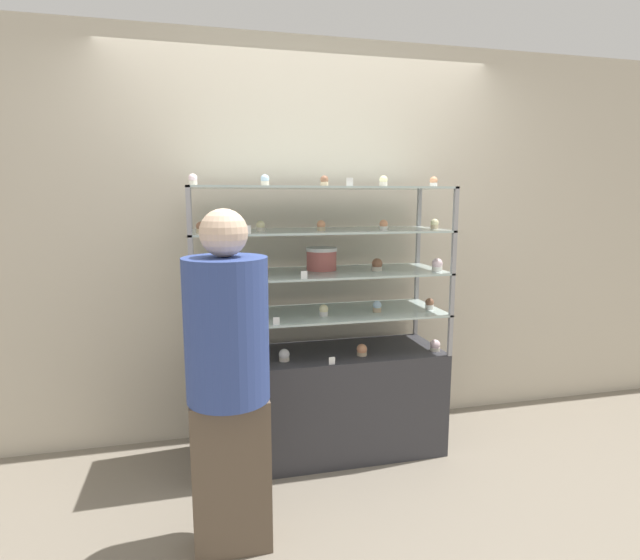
% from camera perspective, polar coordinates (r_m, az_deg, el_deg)
% --- Properties ---
extents(ground_plane, '(20.00, 20.00, 0.00)m').
position_cam_1_polar(ground_plane, '(3.35, 0.00, -18.92)').
color(ground_plane, gray).
extents(back_wall, '(8.00, 0.05, 2.60)m').
position_cam_1_polar(back_wall, '(3.36, -1.64, 4.41)').
color(back_wall, beige).
rests_on(back_wall, ground_plane).
extents(display_base, '(1.51, 0.52, 0.65)m').
position_cam_1_polar(display_base, '(3.21, 0.00, -13.80)').
color(display_base, '#333338').
rests_on(display_base, ground_plane).
extents(display_riser_lower, '(1.51, 0.52, 0.25)m').
position_cam_1_polar(display_riser_lower, '(3.04, 0.00, -3.98)').
color(display_riser_lower, '#99999E').
rests_on(display_riser_lower, display_base).
extents(display_riser_middle, '(1.51, 0.52, 0.25)m').
position_cam_1_polar(display_riser_middle, '(2.99, 0.00, 0.70)').
color(display_riser_middle, '#99999E').
rests_on(display_riser_middle, display_riser_lower).
extents(display_riser_upper, '(1.51, 0.52, 0.25)m').
position_cam_1_polar(display_riser_upper, '(2.96, 0.00, 5.51)').
color(display_riser_upper, '#99999E').
rests_on(display_riser_upper, display_riser_middle).
extents(display_riser_top, '(1.51, 0.52, 0.25)m').
position_cam_1_polar(display_riser_top, '(2.95, 0.00, 10.37)').
color(display_riser_top, '#99999E').
rests_on(display_riser_top, display_riser_upper).
extents(layer_cake_centerpiece, '(0.19, 0.19, 0.14)m').
position_cam_1_polar(layer_cake_centerpiece, '(3.05, 0.17, 2.45)').
color(layer_cake_centerpiece, '#C66660').
rests_on(layer_cake_centerpiece, display_riser_middle).
extents(sheet_cake_frosted, '(0.20, 0.14, 0.06)m').
position_cam_1_polar(sheet_cake_frosted, '(2.92, -8.45, -3.77)').
color(sheet_cake_frosted, brown).
rests_on(sheet_cake_frosted, display_riser_lower).
extents(cupcake_0, '(0.06, 0.06, 0.07)m').
position_cam_1_polar(cupcake_0, '(2.96, -13.00, -8.69)').
color(cupcake_0, white).
rests_on(cupcake_0, display_base).
extents(cupcake_1, '(0.06, 0.06, 0.07)m').
position_cam_1_polar(cupcake_1, '(2.94, -4.11, -8.59)').
color(cupcake_1, beige).
rests_on(cupcake_1, display_base).
extents(cupcake_2, '(0.06, 0.06, 0.07)m').
position_cam_1_polar(cupcake_2, '(3.04, 4.81, -7.99)').
color(cupcake_2, '#CCB28C').
rests_on(cupcake_2, display_base).
extents(cupcake_3, '(0.06, 0.06, 0.07)m').
position_cam_1_polar(cupcake_3, '(3.20, 13.02, -7.32)').
color(cupcake_3, beige).
rests_on(cupcake_3, display_base).
extents(price_tag_0, '(0.04, 0.00, 0.04)m').
position_cam_1_polar(price_tag_0, '(2.88, 1.38, -9.22)').
color(price_tag_0, white).
rests_on(price_tag_0, display_base).
extents(cupcake_4, '(0.05, 0.05, 0.07)m').
position_cam_1_polar(cupcake_4, '(2.88, -13.39, -4.04)').
color(cupcake_4, '#CCB28C').
rests_on(cupcake_4, display_riser_lower).
extents(cupcake_5, '(0.05, 0.05, 0.07)m').
position_cam_1_polar(cupcake_5, '(2.94, 0.34, -3.51)').
color(cupcake_5, white).
rests_on(cupcake_5, display_riser_lower).
extents(cupcake_6, '(0.05, 0.05, 0.07)m').
position_cam_1_polar(cupcake_6, '(3.06, 6.54, -3.03)').
color(cupcake_6, '#CCB28C').
rests_on(cupcake_6, display_riser_lower).
extents(cupcake_7, '(0.05, 0.05, 0.07)m').
position_cam_1_polar(cupcake_7, '(3.20, 12.41, -2.67)').
color(cupcake_7, white).
rests_on(cupcake_7, display_riser_lower).
extents(price_tag_1, '(0.04, 0.00, 0.04)m').
position_cam_1_polar(price_tag_1, '(2.74, -5.01, -4.72)').
color(price_tag_1, white).
rests_on(price_tag_1, display_riser_lower).
extents(cupcake_8, '(0.07, 0.07, 0.08)m').
position_cam_1_polar(cupcake_8, '(2.85, -13.19, 1.04)').
color(cupcake_8, beige).
rests_on(cupcake_8, display_riser_middle).
extents(cupcake_9, '(0.07, 0.07, 0.08)m').
position_cam_1_polar(cupcake_9, '(2.85, -6.56, 1.22)').
color(cupcake_9, '#CCB28C').
rests_on(cupcake_9, display_riser_middle).
extents(cupcake_10, '(0.07, 0.07, 0.08)m').
position_cam_1_polar(cupcake_10, '(3.04, 6.54, 1.72)').
color(cupcake_10, beige).
rests_on(cupcake_10, display_riser_middle).
extents(cupcake_11, '(0.07, 0.07, 0.08)m').
position_cam_1_polar(cupcake_11, '(3.10, 13.25, 1.68)').
color(cupcake_11, white).
rests_on(cupcake_11, display_riser_middle).
extents(price_tag_2, '(0.04, 0.00, 0.04)m').
position_cam_1_polar(price_tag_2, '(2.72, -1.83, 0.59)').
color(price_tag_2, white).
rests_on(price_tag_2, display_riser_middle).
extents(cupcake_12, '(0.05, 0.05, 0.06)m').
position_cam_1_polar(cupcake_12, '(2.78, -13.47, 5.86)').
color(cupcake_12, '#CCB28C').
rests_on(cupcake_12, display_riser_upper).
extents(cupcake_13, '(0.05, 0.05, 0.06)m').
position_cam_1_polar(cupcake_13, '(2.85, -6.81, 6.13)').
color(cupcake_13, beige).
rests_on(cupcake_13, display_riser_upper).
extents(cupcake_14, '(0.05, 0.05, 0.06)m').
position_cam_1_polar(cupcake_14, '(2.88, 0.13, 6.23)').
color(cupcake_14, '#CCB28C').
rests_on(cupcake_14, display_riser_upper).
extents(cupcake_15, '(0.05, 0.05, 0.06)m').
position_cam_1_polar(cupcake_15, '(2.97, 7.28, 6.24)').
color(cupcake_15, white).
rests_on(cupcake_15, display_riser_upper).
extents(cupcake_16, '(0.05, 0.05, 0.06)m').
position_cam_1_polar(cupcake_16, '(3.14, 12.96, 6.25)').
color(cupcake_16, '#CCB28C').
rests_on(cupcake_16, display_riser_upper).
extents(price_tag_3, '(0.04, 0.00, 0.04)m').
position_cam_1_polar(price_tag_3, '(2.65, -8.30, 5.71)').
color(price_tag_3, white).
rests_on(price_tag_3, display_riser_upper).
extents(cupcake_17, '(0.05, 0.05, 0.06)m').
position_cam_1_polar(cupcake_17, '(2.77, -14.33, 11.04)').
color(cupcake_17, beige).
rests_on(cupcake_17, display_riser_top).
extents(cupcake_18, '(0.05, 0.05, 0.06)m').
position_cam_1_polar(cupcake_18, '(2.78, -6.31, 11.26)').
color(cupcake_18, beige).
rests_on(cupcake_18, display_riser_top).
extents(cupcake_19, '(0.05, 0.05, 0.06)m').
position_cam_1_polar(cupcake_19, '(2.90, 0.50, 11.24)').
color(cupcake_19, '#CCB28C').
rests_on(cupcake_19, display_riser_top).
extents(cupcake_20, '(0.05, 0.05, 0.06)m').
position_cam_1_polar(cupcake_20, '(2.94, 7.26, 11.14)').
color(cupcake_20, beige).
rests_on(cupcake_20, display_riser_top).
extents(cupcake_21, '(0.05, 0.05, 0.06)m').
position_cam_1_polar(cupcake_21, '(3.14, 12.85, 10.87)').
color(cupcake_21, white).
rests_on(cupcake_21, display_riser_top).
extents(price_tag_4, '(0.04, 0.00, 0.04)m').
position_cam_1_polar(price_tag_4, '(2.75, 3.42, 11.15)').
color(price_tag_4, white).
rests_on(price_tag_4, display_riser_top).
extents(customer_figure, '(0.36, 0.36, 1.55)m').
position_cam_1_polar(customer_figure, '(2.25, -10.45, -10.62)').
color(customer_figure, brown).
rests_on(customer_figure, ground_plane).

